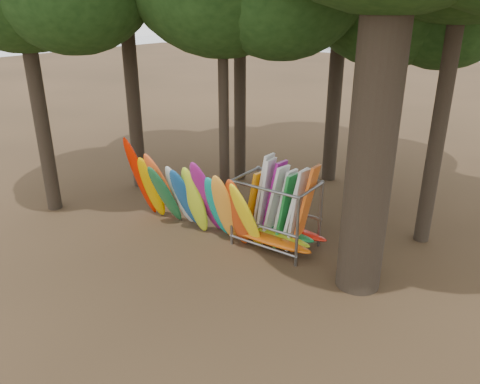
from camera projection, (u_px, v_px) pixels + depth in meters
The scene contains 3 objects.
ground at pixel (212, 247), 14.91m from camera, with size 120.00×120.00×0.00m, color #47331E.
kayak_row at pixel (190, 197), 15.38m from camera, with size 5.25×1.87×3.24m.
storage_rack at pixel (276, 215), 14.65m from camera, with size 3.14×1.50×2.87m.
Camera 1 is at (8.32, -10.24, 7.22)m, focal length 35.00 mm.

